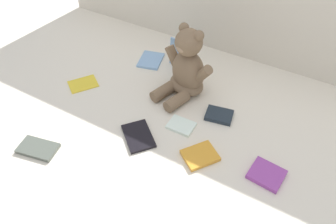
% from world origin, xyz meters
% --- Properties ---
extents(ground_plane, '(3.20, 3.20, 0.00)m').
position_xyz_m(ground_plane, '(0.00, 0.00, 0.00)').
color(ground_plane, silver).
extents(teddy_bear, '(0.24, 0.24, 0.29)m').
position_xyz_m(teddy_bear, '(-0.07, 0.14, 0.11)').
color(teddy_bear, '#7A6047').
rests_on(teddy_bear, ground_plane).
extents(book_case_0, '(0.14, 0.15, 0.01)m').
position_xyz_m(book_case_0, '(0.13, -0.15, 0.01)').
color(book_case_0, orange).
rests_on(book_case_0, ground_plane).
extents(book_case_1, '(0.08, 0.02, 0.13)m').
position_xyz_m(book_case_1, '(-0.18, 0.28, 0.07)').
color(book_case_1, '#80A5CD').
rests_on(book_case_1, ground_plane).
extents(book_case_2, '(0.17, 0.16, 0.01)m').
position_xyz_m(book_case_2, '(-0.10, -0.18, 0.01)').
color(book_case_2, black).
rests_on(book_case_2, ground_plane).
extents(book_case_3, '(0.11, 0.10, 0.02)m').
position_xyz_m(book_case_3, '(0.11, 0.06, 0.01)').
color(book_case_3, '#1D2832').
rests_on(book_case_3, ground_plane).
extents(book_case_4, '(0.13, 0.15, 0.01)m').
position_xyz_m(book_case_4, '(-0.31, 0.24, 0.01)').
color(book_case_4, '#7EA7D4').
rests_on(book_case_4, ground_plane).
extents(book_case_5, '(0.12, 0.11, 0.02)m').
position_xyz_m(book_case_5, '(0.36, -0.11, 0.01)').
color(book_case_5, purple).
rests_on(book_case_5, ground_plane).
extents(book_case_6, '(0.10, 0.08, 0.01)m').
position_xyz_m(book_case_6, '(0.01, -0.06, 0.01)').
color(book_case_6, white).
rests_on(book_case_6, ground_plane).
extents(book_case_7, '(0.15, 0.11, 0.01)m').
position_xyz_m(book_case_7, '(-0.37, -0.40, 0.01)').
color(book_case_7, '#535A50').
rests_on(book_case_7, ground_plane).
extents(book_case_8, '(0.14, 0.15, 0.01)m').
position_xyz_m(book_case_8, '(-0.47, -0.05, 0.00)').
color(book_case_8, yellow).
rests_on(book_case_8, ground_plane).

